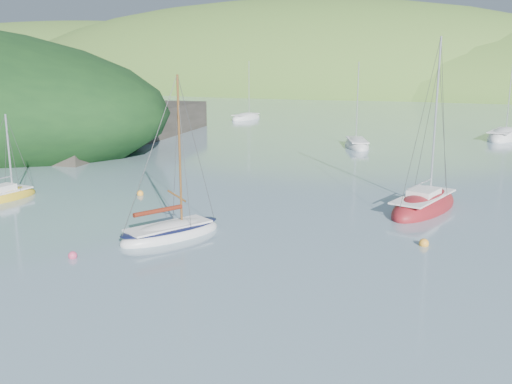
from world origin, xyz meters
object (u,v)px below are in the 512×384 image
at_px(daysailer_white, 171,233).
at_px(distant_sloop_c, 246,118).
at_px(distant_sloop_a, 357,145).
at_px(sloop_red, 424,207).
at_px(sailboat_yellow, 6,197).
at_px(distant_sloop_b, 504,137).

xyz_separation_m(daysailer_white, distant_sloop_c, (-23.45, 57.74, -0.04)).
bearing_deg(distant_sloop_c, distant_sloop_a, -33.77).
bearing_deg(distant_sloop_a, distant_sloop_c, 114.44).
xyz_separation_m(daysailer_white, sloop_red, (11.25, 11.30, 0.01)).
relative_size(daysailer_white, sailboat_yellow, 1.46).
relative_size(distant_sloop_b, distant_sloop_c, 1.30).
xyz_separation_m(daysailer_white, distant_sloop_a, (0.44, 35.75, -0.04)).
bearing_deg(distant_sloop_a, sloop_red, -89.08).
bearing_deg(sloop_red, daysailer_white, -122.13).
bearing_deg(distant_sloop_b, distant_sloop_a, -126.48).
height_order(daysailer_white, distant_sloop_a, distant_sloop_a).
xyz_separation_m(distant_sloop_b, distant_sloop_c, (-38.05, 8.31, -0.04)).
height_order(daysailer_white, sailboat_yellow, daysailer_white).
bearing_deg(distant_sloop_c, distant_sloop_b, -3.45).
relative_size(daysailer_white, distant_sloop_b, 0.70).
xyz_separation_m(sailboat_yellow, distant_sloop_c, (-8.75, 55.24, 0.01)).
bearing_deg(distant_sloop_c, sailboat_yellow, -72.13).
relative_size(sloop_red, sailboat_yellow, 1.85).
relative_size(distant_sloop_a, distant_sloop_c, 0.99).
distance_m(distant_sloop_a, distant_sloop_c, 32.47).
height_order(sloop_red, distant_sloop_b, distant_sloop_b).
relative_size(sloop_red, distant_sloop_a, 1.17).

